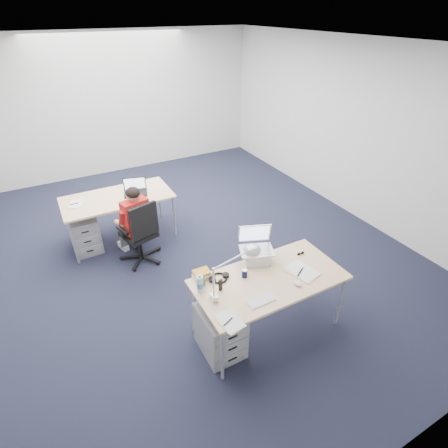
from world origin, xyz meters
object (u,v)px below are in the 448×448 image
(seated_person, at_px, (133,221))
(bear_figurine, at_px, (202,280))
(dark_laptop, at_px, (135,187))
(wireless_keyboard, at_px, (261,301))
(desk_lamp, at_px, (229,274))
(silver_laptop, at_px, (257,247))
(computer_mouse, at_px, (297,283))
(can_koozie, at_px, (245,273))
(sunglasses, at_px, (301,254))
(drawer_pedestal_near, at_px, (220,331))
(desk_far, at_px, (118,200))
(headphones, at_px, (219,277))
(cordless_phone, at_px, (220,285))
(book_stack, at_px, (202,274))
(drawer_pedestal_far, at_px, (85,233))
(far_cup, at_px, (143,186))
(desk_near, at_px, (269,282))
(office_chair, at_px, (141,244))
(water_bottle, at_px, (200,283))

(seated_person, relative_size, bear_figurine, 8.72)
(bear_figurine, height_order, dark_laptop, dark_laptop)
(wireless_keyboard, xyz_separation_m, desk_lamp, (-0.23, 0.23, 0.26))
(dark_laptop, bearing_deg, silver_laptop, -56.83)
(computer_mouse, relative_size, can_koozie, 1.00)
(sunglasses, height_order, dark_laptop, dark_laptop)
(sunglasses, bearing_deg, bear_figurine, -179.65)
(drawer_pedestal_near, relative_size, can_koozie, 5.67)
(desk_far, bearing_deg, wireless_keyboard, -76.32)
(headphones, xyz_separation_m, cordless_phone, (-0.07, -0.16, 0.05))
(bear_figurine, relative_size, book_stack, 0.72)
(desk_far, bearing_deg, bear_figurine, -82.97)
(seated_person, relative_size, wireless_keyboard, 4.14)
(headphones, relative_size, dark_laptop, 0.67)
(drawer_pedestal_far, distance_m, wireless_keyboard, 3.12)
(headphones, bearing_deg, silver_laptop, 9.63)
(far_cup, bearing_deg, headphones, -88.78)
(wireless_keyboard, distance_m, desk_lamp, 0.42)
(drawer_pedestal_near, xyz_separation_m, wireless_keyboard, (0.34, -0.22, 0.46))
(wireless_keyboard, height_order, sunglasses, sunglasses)
(computer_mouse, xyz_separation_m, cordless_phone, (-0.73, 0.31, 0.05))
(desk_near, distance_m, headphones, 0.53)
(computer_mouse, xyz_separation_m, dark_laptop, (-0.88, 2.79, 0.11))
(drawer_pedestal_near, xyz_separation_m, sunglasses, (1.15, 0.19, 0.47))
(desk_near, xyz_separation_m, office_chair, (-0.86, 1.90, -0.41))
(drawer_pedestal_far, distance_m, water_bottle, 2.60)
(can_koozie, distance_m, dark_laptop, 2.47)
(drawer_pedestal_far, bearing_deg, seated_person, -39.11)
(desk_far, distance_m, office_chair, 0.83)
(desk_near, height_order, computer_mouse, computer_mouse)
(far_cup, bearing_deg, silver_laptop, -76.82)
(water_bottle, relative_size, bear_figurine, 1.65)
(drawer_pedestal_near, bearing_deg, far_cup, 88.35)
(drawer_pedestal_far, bearing_deg, desk_lamp, -68.28)
(desk_near, bearing_deg, bear_figurine, 160.16)
(wireless_keyboard, relative_size, bear_figurine, 2.11)
(computer_mouse, bearing_deg, bear_figurine, 137.86)
(can_koozie, bearing_deg, sunglasses, 1.98)
(seated_person, bearing_deg, computer_mouse, -78.53)
(sunglasses, relative_size, desk_lamp, 0.18)
(headphones, height_order, cordless_phone, cordless_phone)
(can_koozie, distance_m, desk_lamp, 0.39)
(silver_laptop, bearing_deg, headphones, -150.53)
(sunglasses, height_order, desk_lamp, desk_lamp)
(desk_near, xyz_separation_m, drawer_pedestal_near, (-0.60, -0.02, -0.41))
(sunglasses, relative_size, far_cup, 0.99)
(can_koozie, bearing_deg, far_cup, 96.76)
(drawer_pedestal_near, height_order, drawer_pedestal_far, same)
(desk_near, distance_m, drawer_pedestal_near, 0.73)
(drawer_pedestal_near, relative_size, sunglasses, 5.83)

